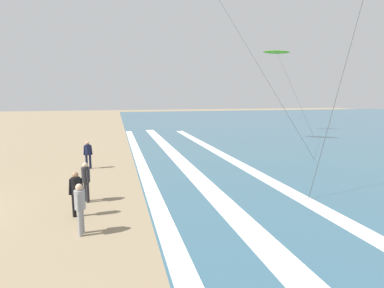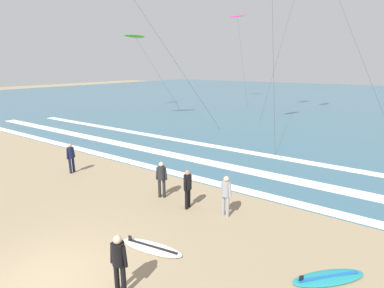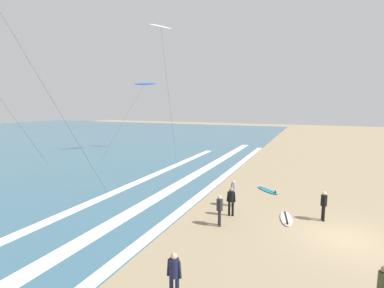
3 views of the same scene
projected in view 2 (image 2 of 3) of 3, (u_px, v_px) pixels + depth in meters
name	position (u px, v px, depth m)	size (l,w,h in m)	color
ground_plane	(48.00, 282.00, 7.86)	(160.00, 160.00, 0.00)	#937F60
ocean_surface	(350.00, 100.00, 49.93)	(140.00, 90.00, 0.01)	#386075
wave_foam_shoreline	(224.00, 185.00, 14.18)	(51.89, 0.64, 0.01)	white
wave_foam_mid_break	(258.00, 173.00, 15.81)	(54.85, 0.96, 0.01)	white
wave_foam_outer_break	(239.00, 150.00, 19.99)	(45.45, 0.77, 0.01)	white
surfer_foreground_main	(119.00, 259.00, 7.27)	(0.52, 0.32, 1.60)	black
surfer_background_far	(161.00, 176.00, 12.70)	(0.49, 0.32, 1.60)	#232328
surfer_left_near	(71.00, 155.00, 15.65)	(0.32, 0.51, 1.60)	#141938
surfer_right_near	(226.00, 192.00, 11.09)	(0.52, 0.32, 1.60)	gray
surfer_left_far	(188.00, 186.00, 11.72)	(0.32, 0.52, 1.60)	black
surfboard_near_water	(328.00, 278.00, 7.96)	(1.87, 1.94, 0.25)	teal
surfboard_foreground_flat	(152.00, 248.00, 9.28)	(2.17, 0.95, 0.25)	silver
kite_lime_low_near	(135.00, 37.00, 37.43)	(7.01, 3.27, 9.31)	#70C628
kite_magenta_distant_low	(238.00, 17.00, 47.23)	(7.43, 7.96, 13.33)	#CC2384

